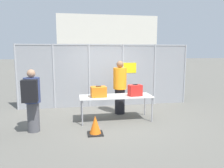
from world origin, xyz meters
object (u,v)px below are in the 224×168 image
at_px(suitcase_orange, 99,92).
at_px(security_worker_near, 120,87).
at_px(inspection_table, 116,98).
at_px(utility_trailer, 140,86).
at_px(suitcase_red, 135,90).
at_px(traveler_hooded, 32,98).
at_px(traffic_cone, 95,126).

bearing_deg(suitcase_orange, security_worker_near, 42.22).
distance_m(inspection_table, utility_trailer, 4.15).
xyz_separation_m(suitcase_red, traveler_hooded, (-2.92, -0.53, -0.02)).
relative_size(suitcase_orange, suitcase_red, 1.07).
bearing_deg(traveler_hooded, security_worker_near, 28.76).
xyz_separation_m(suitcase_red, security_worker_near, (-0.30, 0.81, -0.00)).
bearing_deg(utility_trailer, suitcase_red, -109.55).
distance_m(suitcase_orange, traffic_cone, 1.27).
bearing_deg(suitcase_orange, utility_trailer, 56.41).
distance_m(utility_trailer, traffic_cone, 5.43).
distance_m(traveler_hooded, security_worker_near, 2.94).
height_order(suitcase_orange, traffic_cone, suitcase_orange).
relative_size(suitcase_orange, traveler_hooded, 0.28).
relative_size(suitcase_orange, utility_trailer, 0.13).
bearing_deg(security_worker_near, utility_trailer, -125.95).
xyz_separation_m(suitcase_orange, security_worker_near, (0.81, 0.74, 0.01)).
bearing_deg(suitcase_red, suitcase_orange, 176.40).
bearing_deg(traveler_hooded, utility_trailer, 46.97).
height_order(suitcase_red, traveler_hooded, traveler_hooded).
bearing_deg(inspection_table, suitcase_red, -8.97).
relative_size(security_worker_near, utility_trailer, 0.53).
xyz_separation_m(security_worker_near, traffic_cone, (-1.03, -1.77, -0.71)).
distance_m(suitcase_orange, security_worker_near, 1.10).
height_order(inspection_table, utility_trailer, inspection_table).
bearing_deg(security_worker_near, traffic_cone, 53.01).
xyz_separation_m(traveler_hooded, traffic_cone, (1.59, -0.44, -0.69)).
bearing_deg(utility_trailer, traffic_cone, -119.41).
height_order(traveler_hooded, security_worker_near, security_worker_near).
height_order(suitcase_red, traffic_cone, suitcase_red).
relative_size(suitcase_red, traffic_cone, 0.88).
relative_size(suitcase_red, utility_trailer, 0.13).
xyz_separation_m(traveler_hooded, utility_trailer, (4.26, 4.29, -0.48)).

